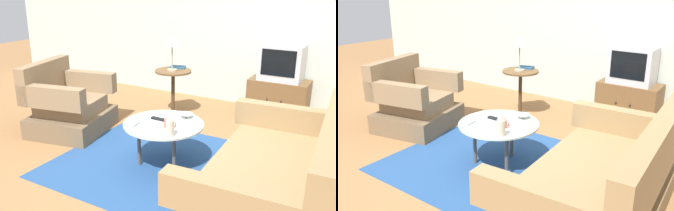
{
  "view_description": "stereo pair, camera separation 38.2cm",
  "coord_description": "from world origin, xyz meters",
  "views": [
    {
      "loc": [
        1.88,
        -2.77,
        1.79
      ],
      "look_at": [
        0.03,
        0.4,
        0.55
      ],
      "focal_mm": 39.71,
      "sensor_mm": 36.0,
      "label": 1
    },
    {
      "loc": [
        2.2,
        -2.56,
        1.79
      ],
      "look_at": [
        0.03,
        0.4,
        0.55
      ],
      "focal_mm": 39.71,
      "sensor_mm": 36.0,
      "label": 2
    }
  ],
  "objects": [
    {
      "name": "tv_remote_dark",
      "position": [
        0.05,
        0.2,
        0.47
      ],
      "size": [
        0.18,
        0.05,
        0.02
      ],
      "rotation": [
        0.0,
        0.0,
        6.26
      ],
      "color": "black",
      "rests_on": "coffee_table"
    },
    {
      "name": "mug",
      "position": [
        0.23,
        0.07,
        0.5
      ],
      "size": [
        0.13,
        0.08,
        0.08
      ],
      "color": "#B74C3D",
      "rests_on": "coffee_table"
    },
    {
      "name": "bowl",
      "position": [
        0.25,
        0.39,
        0.48
      ],
      "size": [
        0.14,
        0.14,
        0.05
      ],
      "color": "silver",
      "rests_on": "coffee_table"
    },
    {
      "name": "vase",
      "position": [
        0.34,
        -0.1,
        0.57
      ],
      "size": [
        0.08,
        0.08,
        0.23
      ],
      "color": "beige",
      "rests_on": "coffee_table"
    },
    {
      "name": "tv_remote_silver",
      "position": [
        -0.08,
        -0.04,
        0.47
      ],
      "size": [
        0.06,
        0.15,
        0.02
      ],
      "rotation": [
        0.0,
        0.0,
        4.83
      ],
      "color": "#B2B2B7",
      "rests_on": "coffee_table"
    },
    {
      "name": "armchair",
      "position": [
        -1.37,
        0.35,
        0.31
      ],
      "size": [
        0.99,
        1.06,
        0.86
      ],
      "rotation": [
        0.0,
        0.0,
        -1.36
      ],
      "color": "brown",
      "rests_on": "ground"
    },
    {
      "name": "couch",
      "position": [
        1.3,
        -0.12,
        0.28
      ],
      "size": [
        1.1,
        1.81,
        0.87
      ],
      "rotation": [
        0.0,
        0.0,
        1.63
      ],
      "color": "brown",
      "rests_on": "ground"
    },
    {
      "name": "area_rug",
      "position": [
        0.13,
        0.15,
        0.0
      ],
      "size": [
        2.15,
        1.84,
        0.0
      ],
      "primitive_type": "cube",
      "color": "navy",
      "rests_on": "ground"
    },
    {
      "name": "book",
      "position": [
        -0.53,
        1.63,
        0.65
      ],
      "size": [
        0.24,
        0.19,
        0.03
      ],
      "rotation": [
        0.0,
        0.0,
        0.3
      ],
      "color": "navy",
      "rests_on": "side_table"
    },
    {
      "name": "table_lamp",
      "position": [
        -0.52,
        1.45,
        1.02
      ],
      "size": [
        0.19,
        0.19,
        0.47
      ],
      "color": "#9E937A",
      "rests_on": "side_table"
    },
    {
      "name": "coffee_table",
      "position": [
        0.13,
        0.15,
        0.42
      ],
      "size": [
        0.8,
        0.8,
        0.46
      ],
      "color": "#B2C6C1",
      "rests_on": "ground"
    },
    {
      "name": "side_table",
      "position": [
        -0.51,
        1.48,
        0.46
      ],
      "size": [
        0.49,
        0.49,
        0.64
      ],
      "color": "brown",
      "rests_on": "ground"
    },
    {
      "name": "television",
      "position": [
        0.74,
        2.22,
        0.74
      ],
      "size": [
        0.55,
        0.4,
        0.48
      ],
      "color": "#B7B7BC",
      "rests_on": "tv_stand"
    },
    {
      "name": "tv_stand",
      "position": [
        0.74,
        2.21,
        0.25
      ],
      "size": [
        0.79,
        0.45,
        0.51
      ],
      "color": "brown",
      "rests_on": "ground"
    },
    {
      "name": "back_wall",
      "position": [
        0.0,
        2.53,
        1.35
      ],
      "size": [
        9.0,
        0.12,
        2.7
      ],
      "primitive_type": "cube",
      "color": "#B2BCB2",
      "rests_on": "ground"
    },
    {
      "name": "ground_plane",
      "position": [
        0.0,
        0.0,
        0.0
      ],
      "size": [
        16.0,
        16.0,
        0.0
      ],
      "primitive_type": "plane",
      "color": "olive"
    }
  ]
}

